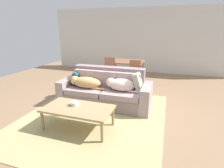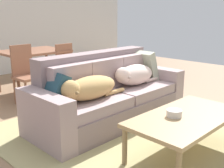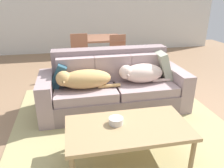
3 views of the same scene
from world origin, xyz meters
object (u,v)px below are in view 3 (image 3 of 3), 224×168
object	(u,v)px
couch	(113,87)
dog_on_right_cushion	(140,73)
dog_on_left_cushion	(83,79)
dining_table	(98,41)
bowl_on_coffee_table	(116,121)
throw_pillow_by_right_arm	(162,65)
dining_chair_near_left	(80,55)
throw_pillow_by_left_arm	(59,74)
coffee_table	(128,130)
dining_chair_near_right	(119,54)

from	to	relation	value
couch	dog_on_right_cushion	world-z (taller)	couch
dog_on_left_cushion	dining_table	size ratio (longest dim) A/B	0.80
dog_on_right_cushion	bowl_on_coffee_table	xyz separation A→B (m)	(-0.61, -1.08, -0.12)
throw_pillow_by_right_arm	dining_chair_near_left	bearing A→B (deg)	131.47
dining_table	dining_chair_near_left	size ratio (longest dim) A/B	1.20
dog_on_left_cushion	throw_pillow_by_right_arm	world-z (taller)	throw_pillow_by_right_arm
couch	throw_pillow_by_left_arm	world-z (taller)	couch
coffee_table	bowl_on_coffee_table	size ratio (longest dim) A/B	8.36
dog_on_left_cushion	throw_pillow_by_right_arm	distance (m)	1.32
couch	throw_pillow_by_left_arm	xyz separation A→B (m)	(-0.82, 0.03, 0.26)
dog_on_right_cushion	coffee_table	bearing A→B (deg)	-114.29
coffee_table	bowl_on_coffee_table	xyz separation A→B (m)	(-0.11, 0.07, 0.08)
throw_pillow_by_right_arm	dining_chair_near_right	bearing A→B (deg)	105.38
dog_on_left_cushion	dining_chair_near_left	world-z (taller)	dining_chair_near_left
throw_pillow_by_left_arm	throw_pillow_by_right_arm	distance (m)	1.64
couch	dog_on_left_cushion	bearing A→B (deg)	-160.83
bowl_on_coffee_table	dining_chair_near_left	xyz separation A→B (m)	(-0.21, 2.63, 0.05)
throw_pillow_by_right_arm	dining_chair_near_right	xyz separation A→B (m)	(-0.39, 1.43, -0.15)
dining_table	dining_chair_near_right	xyz separation A→B (m)	(0.40, -0.53, -0.20)
throw_pillow_by_right_arm	dog_on_right_cushion	bearing A→B (deg)	-159.78
dining_chair_near_left	dog_on_right_cushion	bearing A→B (deg)	-65.49
throw_pillow_by_right_arm	dining_chair_near_left	xyz separation A→B (m)	(-1.24, 1.40, -0.13)
throw_pillow_by_left_arm	dining_chair_near_left	distance (m)	1.48
couch	bowl_on_coffee_table	size ratio (longest dim) A/B	14.59
dog_on_right_cushion	dining_chair_near_left	distance (m)	1.76
dining_chair_near_right	dining_table	bearing A→B (deg)	124.25
coffee_table	dining_chair_near_left	size ratio (longest dim) A/B	1.37
dining_table	couch	bearing A→B (deg)	-90.81
couch	dog_on_left_cushion	distance (m)	0.56
dining_table	dining_chair_near_right	bearing A→B (deg)	-53.18
throw_pillow_by_left_arm	dining_chair_near_left	world-z (taller)	dining_chair_near_left
dog_on_right_cushion	throw_pillow_by_right_arm	distance (m)	0.44
dog_on_left_cushion	dining_chair_near_right	xyz separation A→B (m)	(0.90, 1.66, -0.09)
dog_on_right_cushion	throw_pillow_by_right_arm	world-z (taller)	throw_pillow_by_right_arm
couch	dining_chair_near_right	xyz separation A→B (m)	(0.42, 1.48, 0.15)
dog_on_left_cushion	dining_table	world-z (taller)	dining_table
dog_on_left_cushion	dining_table	bearing A→B (deg)	76.14
couch	dining_chair_near_left	world-z (taller)	dining_chair_near_left
couch	dining_table	size ratio (longest dim) A/B	1.98
dog_on_left_cushion	throw_pillow_by_right_arm	xyz separation A→B (m)	(1.30, 0.23, 0.06)
dog_on_left_cushion	bowl_on_coffee_table	xyz separation A→B (m)	(0.27, -1.00, -0.12)
coffee_table	dining_chair_near_right	size ratio (longest dim) A/B	1.44
bowl_on_coffee_table	dining_chair_near_left	world-z (taller)	dining_chair_near_left
coffee_table	dining_chair_near_right	bearing A→B (deg)	79.23
couch	throw_pillow_by_right_arm	bearing A→B (deg)	3.06
throw_pillow_by_left_arm	bowl_on_coffee_table	bearing A→B (deg)	-63.20
dog_on_right_cushion	bowl_on_coffee_table	distance (m)	1.24
dog_on_right_cushion	dining_chair_near_left	xyz separation A→B (m)	(-0.83, 1.55, -0.07)
dog_on_right_cushion	throw_pillow_by_left_arm	world-z (taller)	throw_pillow_by_left_arm
dog_on_right_cushion	coffee_table	world-z (taller)	dog_on_right_cushion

